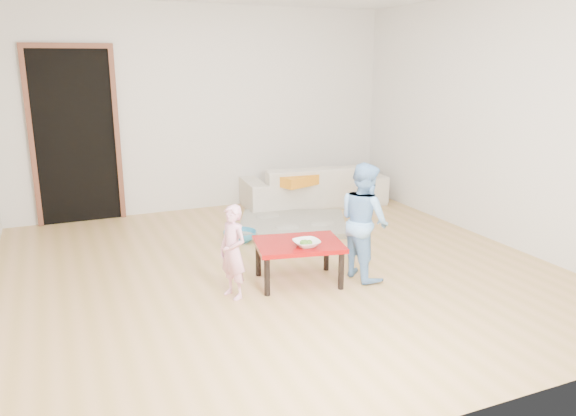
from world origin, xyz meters
TOP-DOWN VIEW (x-y plane):
  - floor at (0.00, 0.00)m, footprint 5.00×5.00m
  - back_wall at (0.00, 2.50)m, footprint 5.00×0.02m
  - right_wall at (2.50, 0.00)m, footprint 0.02×5.00m
  - doorway at (-1.60, 2.48)m, footprint 1.02×0.08m
  - sofa at (1.35, 2.05)m, footprint 1.97×0.92m
  - cushion at (0.95, 1.81)m, footprint 0.61×0.57m
  - red_table at (0.03, -0.36)m, footprint 0.84×0.70m
  - bowl at (0.05, -0.49)m, footprint 0.23×0.23m
  - broccoli at (0.05, -0.49)m, footprint 0.12×0.12m
  - child_pink at (-0.60, -0.44)m, footprint 0.28×0.34m
  - child_blue at (0.63, -0.47)m, footprint 0.45×0.55m
  - basin at (-0.08, 0.95)m, footprint 0.36×0.36m
  - blanket at (0.69, 1.25)m, footprint 1.55×1.45m

SIDE VIEW (x-z plane):
  - floor at x=0.00m, z-range -0.01..0.01m
  - blanket at x=0.69m, z-range 0.00..0.06m
  - basin at x=-0.08m, z-range 0.00..0.11m
  - red_table at x=0.03m, z-range 0.00..0.37m
  - sofa at x=1.35m, z-range 0.00..0.56m
  - child_pink at x=-0.60m, z-range 0.00..0.79m
  - bowl at x=0.05m, z-range 0.37..0.43m
  - broccoli at x=0.05m, z-range 0.37..0.43m
  - cushion at x=0.95m, z-range 0.37..0.50m
  - child_blue at x=0.63m, z-range 0.00..1.06m
  - doorway at x=-1.60m, z-range -0.03..2.08m
  - back_wall at x=0.00m, z-range 0.00..2.60m
  - right_wall at x=2.50m, z-range 0.00..2.60m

